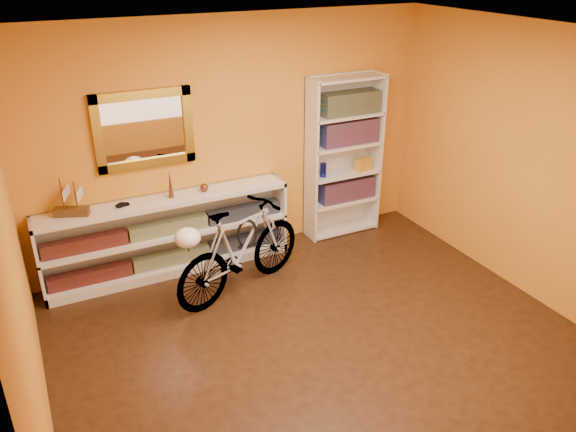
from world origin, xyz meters
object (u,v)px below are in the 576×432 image
bicycle (240,249)px  helmet (187,238)px  bookcase (344,157)px  console_unit (169,236)px

bicycle → helmet: bicycle is taller
bookcase → helmet: bookcase is taller
console_unit → helmet: helmet is taller
bicycle → helmet: 0.71m
bicycle → bookcase: bearing=-85.8°
console_unit → bicycle: bicycle is taller
bicycle → helmet: size_ratio=6.77×
console_unit → helmet: (-0.05, -0.90, 0.41)m
helmet → bicycle: bearing=19.9°
bookcase → bicycle: bookcase is taller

